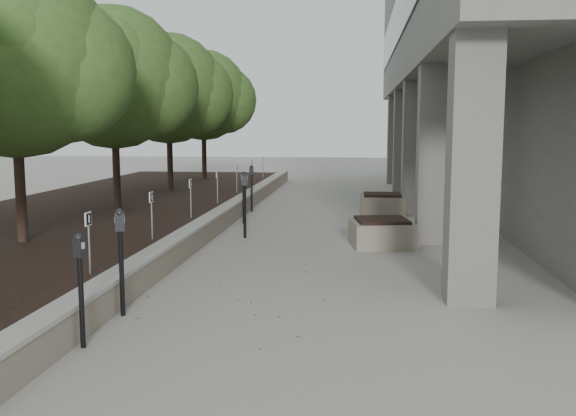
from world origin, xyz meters
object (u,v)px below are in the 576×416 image
at_px(crabapple_tree_5, 203,114).
at_px(parking_meter_3, 245,205).
at_px(parking_meter_1, 81,291).
at_px(planter_back, 382,204).
at_px(crabapple_tree_4, 169,112).
at_px(parking_meter_2, 121,262).
at_px(parking_meter_4, 244,198).
at_px(planter_front, 382,232).
at_px(crabapple_tree_3, 114,108).
at_px(parking_meter_5, 252,188).
at_px(crabapple_tree_2, 16,101).

distance_m(crabapple_tree_5, parking_meter_3, 12.71).
bearing_deg(parking_meter_1, planter_back, 90.55).
height_order(crabapple_tree_4, parking_meter_2, crabapple_tree_4).
bearing_deg(parking_meter_4, planter_back, 18.86).
xyz_separation_m(parking_meter_4, planter_front, (3.62, -2.89, -0.41)).
bearing_deg(planter_front, parking_meter_2, -123.72).
height_order(crabapple_tree_3, parking_meter_1, crabapple_tree_3).
distance_m(parking_meter_2, parking_meter_3, 6.43).
bearing_deg(parking_meter_5, parking_meter_4, -84.11).
xyz_separation_m(crabapple_tree_3, planter_back, (7.26, 2.74, -2.81)).
distance_m(parking_meter_2, parking_meter_4, 8.60).
height_order(parking_meter_3, planter_back, parking_meter_3).
bearing_deg(crabapple_tree_3, parking_meter_2, -68.56).
relative_size(crabapple_tree_2, crabapple_tree_4, 1.00).
height_order(parking_meter_2, planter_front, parking_meter_2).
relative_size(parking_meter_2, planter_front, 1.16).
height_order(crabapple_tree_5, planter_back, crabapple_tree_5).
xyz_separation_m(crabapple_tree_4, parking_meter_1, (3.25, -14.60, -2.42)).
height_order(crabapple_tree_5, parking_meter_3, crabapple_tree_5).
height_order(crabapple_tree_2, parking_meter_5, crabapple_tree_2).
bearing_deg(parking_meter_2, parking_meter_4, 72.54).
bearing_deg(crabapple_tree_2, crabapple_tree_5, 90.00).
bearing_deg(parking_meter_1, planter_front, 80.11).
relative_size(parking_meter_3, planter_back, 1.20).
relative_size(crabapple_tree_5, parking_meter_1, 3.88).
xyz_separation_m(crabapple_tree_5, planter_back, (7.26, -7.26, -2.81)).
bearing_deg(crabapple_tree_5, parking_meter_4, -70.47).
xyz_separation_m(crabapple_tree_2, parking_meter_2, (3.25, -3.28, -2.36)).
xyz_separation_m(crabapple_tree_5, parking_meter_4, (3.43, -9.68, -2.41)).
xyz_separation_m(crabapple_tree_2, crabapple_tree_5, (0.00, 15.00, 0.00)).
height_order(parking_meter_2, parking_meter_5, parking_meter_2).
height_order(crabapple_tree_2, parking_meter_2, crabapple_tree_2).
bearing_deg(crabapple_tree_5, parking_meter_5, -65.93).
relative_size(crabapple_tree_4, crabapple_tree_5, 1.00).
bearing_deg(crabapple_tree_2, parking_meter_4, 57.13).
relative_size(parking_meter_2, parking_meter_3, 0.96).
bearing_deg(planter_back, parking_meter_5, -179.62).
distance_m(crabapple_tree_5, parking_meter_1, 20.01).
distance_m(parking_meter_2, planter_front, 6.88).
bearing_deg(parking_meter_3, planter_front, -19.97).
bearing_deg(parking_meter_2, crabapple_tree_5, 83.86).
height_order(crabapple_tree_2, planter_back, crabapple_tree_2).
bearing_deg(crabapple_tree_4, parking_meter_1, -77.45).
relative_size(crabapple_tree_3, parking_meter_2, 3.57).
relative_size(parking_meter_1, parking_meter_2, 0.92).
distance_m(crabapple_tree_4, parking_meter_4, 6.29).
distance_m(parking_meter_1, parking_meter_5, 12.31).
bearing_deg(crabapple_tree_2, crabapple_tree_3, 90.00).
distance_m(crabapple_tree_2, crabapple_tree_5, 15.00).
height_order(parking_meter_1, parking_meter_3, parking_meter_3).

